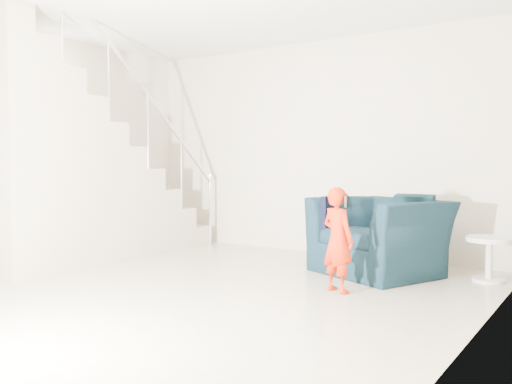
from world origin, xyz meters
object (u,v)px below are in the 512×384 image
Objects in this scene: toddler at (338,240)px; side_table at (489,252)px; armchair at (379,236)px; staircase at (71,181)px.

toddler is 2.15× the size of side_table.
side_table is at bearing 35.68° from armchair.
staircase is at bearing -159.74° from side_table.
staircase reaches higher than toddler.
side_table is 4.58m from staircase.
side_table is (1.03, 0.22, -0.10)m from armchair.
toddler is at bearing -130.84° from side_table.
staircase is at bearing -133.64° from armchair.
armchair is 3.54m from staircase.
staircase reaches higher than armchair.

